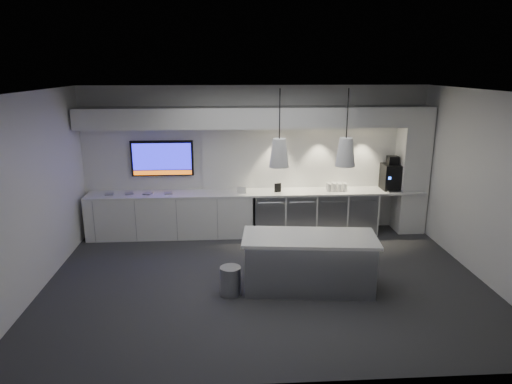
{
  "coord_description": "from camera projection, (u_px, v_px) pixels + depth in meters",
  "views": [
    {
      "loc": [
        -0.58,
        -6.73,
        3.33
      ],
      "look_at": [
        -0.08,
        1.1,
        1.19
      ],
      "focal_mm": 32.0,
      "sensor_mm": 36.0,
      "label": 1
    }
  ],
  "objects": [
    {
      "name": "fridge_unit_c",
      "position": [
        329.0,
        213.0,
        9.47
      ],
      "size": [
        0.6,
        0.61,
        0.85
      ],
      "primitive_type": "cube",
      "color": "#9B9EA3",
      "rests_on": "floor"
    },
    {
      "name": "fridge_unit_d",
      "position": [
        359.0,
        212.0,
        9.5
      ],
      "size": [
        0.6,
        0.61,
        0.85
      ],
      "primitive_type": "cube",
      "color": "#9B9EA3",
      "rests_on": "floor"
    },
    {
      "name": "wall_front",
      "position": [
        287.0,
        256.0,
        4.59
      ],
      "size": [
        7.0,
        0.0,
        7.0
      ],
      "primitive_type": "plane",
      "rotation": [
        -1.57,
        0.0,
        0.0
      ],
      "color": "white",
      "rests_on": "floor"
    },
    {
      "name": "back_counter",
      "position": [
        257.0,
        193.0,
        9.25
      ],
      "size": [
        6.8,
        0.65,
        0.04
      ],
      "primitive_type": "cube",
      "color": "white",
      "rests_on": "left_base_cabinets"
    },
    {
      "name": "wall_back",
      "position": [
        256.0,
        160.0,
        9.4
      ],
      "size": [
        7.0,
        0.0,
        7.0
      ],
      "primitive_type": "plane",
      "rotation": [
        1.57,
        0.0,
        0.0
      ],
      "color": "white",
      "rests_on": "floor"
    },
    {
      "name": "wall_right",
      "position": [
        486.0,
        188.0,
        7.21
      ],
      "size": [
        0.0,
        7.0,
        7.0
      ],
      "primitive_type": "plane",
      "rotation": [
        1.57,
        0.0,
        -1.57
      ],
      "color": "white",
      "rests_on": "floor"
    },
    {
      "name": "pendant_right",
      "position": [
        346.0,
        152.0,
        6.6
      ],
      "size": [
        0.29,
        0.29,
        1.11
      ],
      "color": "white",
      "rests_on": "ceiling"
    },
    {
      "name": "sign_white",
      "position": [
        242.0,
        190.0,
        9.12
      ],
      "size": [
        0.18,
        0.06,
        0.14
      ],
      "primitive_type": "cube",
      "rotation": [
        0.0,
        0.0,
        -0.21
      ],
      "color": "white",
      "rests_on": "back_counter"
    },
    {
      "name": "pendant_left",
      "position": [
        279.0,
        153.0,
        6.54
      ],
      "size": [
        0.29,
        0.29,
        1.11
      ],
      "color": "white",
      "rests_on": "ceiling"
    },
    {
      "name": "sign_black",
      "position": [
        278.0,
        188.0,
        9.21
      ],
      "size": [
        0.14,
        0.06,
        0.18
      ],
      "primitive_type": "cube",
      "rotation": [
        0.0,
        0.0,
        0.28
      ],
      "color": "black",
      "rests_on": "back_counter"
    },
    {
      "name": "bin",
      "position": [
        231.0,
        281.0,
        6.88
      ],
      "size": [
        0.34,
        0.34,
        0.45
      ],
      "primitive_type": "cylinder",
      "rotation": [
        0.0,
        0.0,
        0.07
      ],
      "color": "#9B9EA3",
      "rests_on": "floor"
    },
    {
      "name": "tray_a",
      "position": [
        109.0,
        194.0,
        9.03
      ],
      "size": [
        0.18,
        0.18,
        0.02
      ],
      "primitive_type": "cube",
      "rotation": [
        0.0,
        0.0,
        0.13
      ],
      "color": "gray",
      "rests_on": "back_counter"
    },
    {
      "name": "backsplash",
      "position": [
        313.0,
        157.0,
        9.44
      ],
      "size": [
        4.6,
        0.03,
        1.3
      ],
      "primitive_type": "cube",
      "color": "white",
      "rests_on": "wall_back"
    },
    {
      "name": "left_base_cabinets",
      "position": [
        171.0,
        215.0,
        9.26
      ],
      "size": [
        3.3,
        0.63,
        0.86
      ],
      "primitive_type": "cube",
      "color": "white",
      "rests_on": "floor"
    },
    {
      "name": "wall_left",
      "position": [
        32.0,
        195.0,
        6.78
      ],
      "size": [
        0.0,
        7.0,
        7.0
      ],
      "primitive_type": "plane",
      "rotation": [
        1.57,
        0.0,
        1.57
      ],
      "color": "white",
      "rests_on": "floor"
    },
    {
      "name": "tray_d",
      "position": [
        168.0,
        193.0,
        9.1
      ],
      "size": [
        0.18,
        0.18,
        0.02
      ],
      "primitive_type": "cube",
      "rotation": [
        0.0,
        0.0,
        0.17
      ],
      "color": "gray",
      "rests_on": "back_counter"
    },
    {
      "name": "fridge_unit_b",
      "position": [
        299.0,
        213.0,
        9.43
      ],
      "size": [
        0.6,
        0.61,
        0.85
      ],
      "primitive_type": "cube",
      "color": "#9B9EA3",
      "rests_on": "floor"
    },
    {
      "name": "cup_cluster",
      "position": [
        336.0,
        187.0,
        9.29
      ],
      "size": [
        0.41,
        0.19,
        0.16
      ],
      "primitive_type": null,
      "color": "white",
      "rests_on": "back_counter"
    },
    {
      "name": "island",
      "position": [
        309.0,
        262.0,
        7.02
      ],
      "size": [
        2.11,
        1.08,
        0.86
      ],
      "rotation": [
        0.0,
        0.0,
        -0.11
      ],
      "color": "#9B9EA3",
      "rests_on": "floor"
    },
    {
      "name": "fridge_unit_a",
      "position": [
        269.0,
        214.0,
        9.39
      ],
      "size": [
        0.6,
        0.61,
        0.85
      ],
      "primitive_type": "cube",
      "color": "#9B9EA3",
      "rests_on": "floor"
    },
    {
      "name": "tray_c",
      "position": [
        148.0,
        194.0,
        9.07
      ],
      "size": [
        0.2,
        0.2,
        0.02
      ],
      "primitive_type": "cube",
      "rotation": [
        0.0,
        0.0,
        -0.29
      ],
      "color": "gray",
      "rests_on": "back_counter"
    },
    {
      "name": "soffit",
      "position": [
        257.0,
        117.0,
        8.88
      ],
      "size": [
        6.9,
        0.6,
        0.4
      ],
      "primitive_type": "cube",
      "color": "white",
      "rests_on": "wall_back"
    },
    {
      "name": "column",
      "position": [
        412.0,
        170.0,
        9.36
      ],
      "size": [
        0.55,
        0.55,
        2.6
      ],
      "primitive_type": "cube",
      "color": "white",
      "rests_on": "floor"
    },
    {
      "name": "coffee_machine",
      "position": [
        392.0,
        176.0,
        9.37
      ],
      "size": [
        0.38,
        0.55,
        0.69
      ],
      "rotation": [
        0.0,
        0.0,
        -0.01
      ],
      "color": "black",
      "rests_on": "back_counter"
    },
    {
      "name": "tray_b",
      "position": [
        129.0,
        193.0,
        9.08
      ],
      "size": [
        0.2,
        0.2,
        0.02
      ],
      "primitive_type": "cube",
      "rotation": [
        0.0,
        0.0,
        0.28
      ],
      "color": "gray",
      "rests_on": "back_counter"
    },
    {
      "name": "floor",
      "position": [
        265.0,
        280.0,
        7.39
      ],
      "size": [
        7.0,
        7.0,
        0.0
      ],
      "primitive_type": "plane",
      "color": "#313234",
      "rests_on": "ground"
    },
    {
      "name": "wall_tv",
      "position": [
        162.0,
        158.0,
        9.22
      ],
      "size": [
        1.25,
        0.07,
        0.72
      ],
      "color": "black",
      "rests_on": "wall_back"
    },
    {
      "name": "ceiling",
      "position": [
        267.0,
        91.0,
        6.6
      ],
      "size": [
        7.0,
        7.0,
        0.0
      ],
      "primitive_type": "plane",
      "rotation": [
        3.14,
        0.0,
        0.0
      ],
      "color": "black",
      "rests_on": "wall_back"
    }
  ]
}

